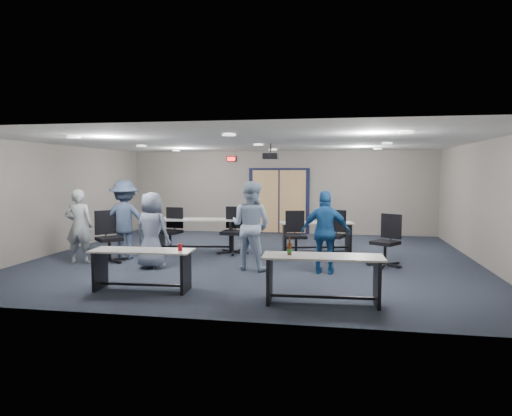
% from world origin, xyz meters
% --- Properties ---
extents(floor, '(10.00, 10.00, 0.00)m').
position_xyz_m(floor, '(0.00, 0.00, 0.00)').
color(floor, black).
rests_on(floor, ground).
extents(back_wall, '(10.00, 0.04, 2.70)m').
position_xyz_m(back_wall, '(0.00, 4.50, 1.35)').
color(back_wall, gray).
rests_on(back_wall, floor).
extents(front_wall, '(10.00, 0.04, 2.70)m').
position_xyz_m(front_wall, '(0.00, -4.50, 1.35)').
color(front_wall, gray).
rests_on(front_wall, floor).
extents(left_wall, '(0.04, 9.00, 2.70)m').
position_xyz_m(left_wall, '(-5.00, 0.00, 1.35)').
color(left_wall, gray).
rests_on(left_wall, floor).
extents(right_wall, '(0.04, 9.00, 2.70)m').
position_xyz_m(right_wall, '(5.00, 0.00, 1.35)').
color(right_wall, gray).
rests_on(right_wall, floor).
extents(ceiling, '(10.00, 9.00, 0.04)m').
position_xyz_m(ceiling, '(0.00, 0.00, 2.70)').
color(ceiling, silver).
rests_on(ceiling, back_wall).
extents(double_door, '(2.00, 0.07, 2.20)m').
position_xyz_m(double_door, '(0.00, 4.46, 1.05)').
color(double_door, black).
rests_on(double_door, back_wall).
extents(exit_sign, '(0.32, 0.07, 0.18)m').
position_xyz_m(exit_sign, '(-1.60, 4.44, 2.45)').
color(exit_sign, black).
rests_on(exit_sign, back_wall).
extents(ceiling_projector, '(0.35, 0.32, 0.37)m').
position_xyz_m(ceiling_projector, '(0.30, 0.50, 2.40)').
color(ceiling_projector, black).
rests_on(ceiling_projector, ceiling).
extents(ceiling_can_lights, '(6.24, 5.74, 0.02)m').
position_xyz_m(ceiling_can_lights, '(0.00, 0.25, 2.67)').
color(ceiling_can_lights, silver).
rests_on(ceiling_can_lights, ceiling).
extents(table_front_left, '(1.75, 0.66, 0.81)m').
position_xyz_m(table_front_left, '(-1.36, -3.18, 0.48)').
color(table_front_left, '#A39F9A').
rests_on(table_front_left, floor).
extents(table_front_right, '(1.87, 0.70, 1.02)m').
position_xyz_m(table_front_right, '(1.69, -3.43, 0.52)').
color(table_front_right, '#A39F9A').
rests_on(table_front_right, floor).
extents(table_back_left, '(2.11, 0.96, 0.83)m').
position_xyz_m(table_back_left, '(-1.65, 0.72, 0.57)').
color(table_back_left, '#A39F9A').
rests_on(table_back_left, floor).
extents(table_back_right, '(1.93, 0.98, 0.75)m').
position_xyz_m(table_back_right, '(1.38, 1.20, 0.51)').
color(table_back_right, '#A39F9A').
rests_on(table_back_right, floor).
extents(chair_back_a, '(0.81, 0.81, 1.12)m').
position_xyz_m(chair_back_a, '(-2.25, 0.44, 0.56)').
color(chair_back_a, black).
rests_on(chair_back_a, floor).
extents(chair_back_b, '(0.78, 0.78, 1.15)m').
position_xyz_m(chair_back_b, '(-0.65, 0.50, 0.58)').
color(chair_back_b, black).
rests_on(chair_back_b, floor).
extents(chair_back_c, '(0.82, 0.82, 1.09)m').
position_xyz_m(chair_back_c, '(0.94, 0.29, 0.55)').
color(chair_back_c, black).
rests_on(chair_back_c, floor).
extents(chair_back_d, '(0.89, 0.89, 1.11)m').
position_xyz_m(chair_back_d, '(1.81, 0.47, 0.55)').
color(chair_back_d, black).
rests_on(chair_back_d, floor).
extents(chair_loose_left, '(1.02, 1.02, 1.15)m').
position_xyz_m(chair_loose_left, '(-3.13, -1.02, 0.58)').
color(chair_loose_left, black).
rests_on(chair_loose_left, floor).
extents(chair_loose_right, '(0.98, 0.98, 1.11)m').
position_xyz_m(chair_loose_right, '(2.92, -0.40, 0.56)').
color(chair_loose_right, black).
rests_on(chair_loose_right, floor).
extents(person_gray, '(0.66, 0.50, 1.65)m').
position_xyz_m(person_gray, '(-3.72, -1.25, 0.83)').
color(person_gray, '#919B9E').
rests_on(person_gray, floor).
extents(person_plaid, '(0.87, 0.65, 1.60)m').
position_xyz_m(person_plaid, '(-1.93, -1.44, 0.80)').
color(person_plaid, slate).
rests_on(person_plaid, floor).
extents(person_lightblue, '(1.06, 0.93, 1.83)m').
position_xyz_m(person_lightblue, '(0.14, -1.18, 0.92)').
color(person_lightblue, '#A5BBDA').
rests_on(person_lightblue, floor).
extents(person_navy, '(0.98, 0.44, 1.66)m').
position_xyz_m(person_navy, '(1.68, -1.31, 0.83)').
color(person_navy, '#1A4E90').
rests_on(person_navy, floor).
extents(person_back, '(1.32, 0.96, 1.83)m').
position_xyz_m(person_back, '(-2.97, -0.57, 0.92)').
color(person_back, '#364662').
rests_on(person_back, floor).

